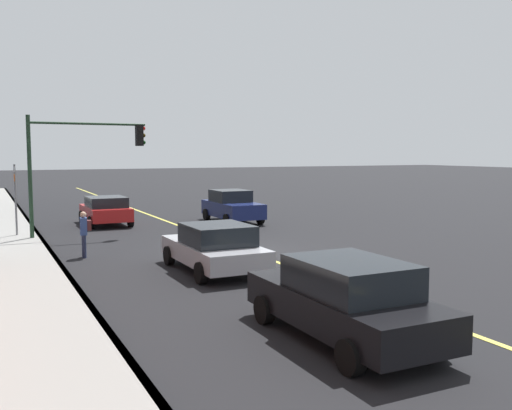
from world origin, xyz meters
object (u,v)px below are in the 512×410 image
object	(u,v)px
car_navy	(232,206)
traffic_light_mast	(80,153)
street_sign_post	(15,195)
car_silver	(215,247)
pedestrian_with_backpack	(84,231)
car_black	(345,299)
car_red	(106,210)

from	to	relation	value
car_navy	traffic_light_mast	bearing A→B (deg)	106.16
car_navy	street_sign_post	distance (m)	10.31
car_silver	pedestrian_with_backpack	size ratio (longest dim) A/B	2.78
traffic_light_mast	car_black	bearing A→B (deg)	-171.17
car_silver	traffic_light_mast	bearing A→B (deg)	16.41
pedestrian_with_backpack	street_sign_post	bearing A→B (deg)	18.05
car_red	traffic_light_mast	bearing A→B (deg)	156.05
car_red	car_black	world-z (taller)	car_black
car_red	pedestrian_with_backpack	bearing A→B (deg)	164.25
pedestrian_with_backpack	traffic_light_mast	bearing A→B (deg)	-8.04
pedestrian_with_backpack	car_black	bearing A→B (deg)	-164.48
traffic_light_mast	pedestrian_with_backpack	bearing A→B (deg)	171.96
car_navy	pedestrian_with_backpack	xyz separation A→B (m)	(-6.73, 8.38, 0.09)
car_navy	traffic_light_mast	xyz separation A→B (m)	(-2.25, 7.75, 2.69)
traffic_light_mast	street_sign_post	size ratio (longest dim) A/B	1.64
car_silver	car_red	bearing A→B (deg)	3.55
car_red	car_silver	xyz separation A→B (m)	(-12.39, -0.77, -0.00)
car_navy	traffic_light_mast	distance (m)	8.51
car_navy	pedestrian_with_backpack	distance (m)	10.75
traffic_light_mast	street_sign_post	world-z (taller)	traffic_light_mast
car_navy	car_black	bearing A→B (deg)	163.07
car_black	street_sign_post	world-z (taller)	street_sign_post
car_silver	pedestrian_with_backpack	world-z (taller)	pedestrian_with_backpack
car_red	traffic_light_mast	distance (m)	5.08
car_red	street_sign_post	size ratio (longest dim) A/B	1.27
car_red	car_silver	size ratio (longest dim) A/B	0.89
car_navy	car_silver	world-z (taller)	car_navy
traffic_light_mast	car_silver	bearing A→B (deg)	-163.59
car_red	street_sign_post	xyz separation A→B (m)	(-2.80, 4.18, 1.06)
car_navy	car_black	xyz separation A→B (m)	(-17.62, 5.36, -0.01)
car_silver	street_sign_post	xyz separation A→B (m)	(9.59, 4.95, 1.06)
car_red	pedestrian_with_backpack	xyz separation A→B (m)	(-8.38, 2.37, 0.17)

